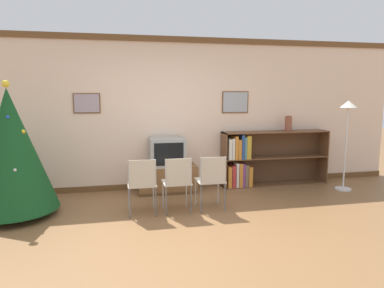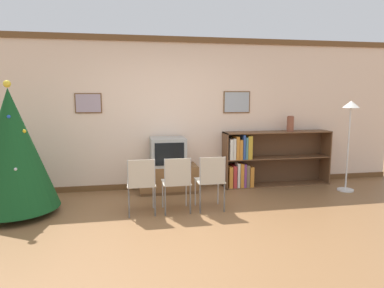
{
  "view_description": "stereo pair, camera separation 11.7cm",
  "coord_description": "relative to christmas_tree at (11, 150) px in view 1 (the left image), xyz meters",
  "views": [
    {
      "loc": [
        -0.75,
        -3.9,
        1.72
      ],
      "look_at": [
        0.32,
        1.2,
        0.94
      ],
      "focal_mm": 32.0,
      "sensor_mm": 36.0,
      "label": 1
    },
    {
      "loc": [
        -0.64,
        -3.92,
        1.72
      ],
      "look_at": [
        0.32,
        1.2,
        0.94
      ],
      "focal_mm": 32.0,
      "sensor_mm": 36.0,
      "label": 2
    }
  ],
  "objects": [
    {
      "name": "ground_plane",
      "position": [
        2.24,
        -1.16,
        -0.94
      ],
      "size": [
        24.0,
        24.0,
        0.0
      ],
      "primitive_type": "plane",
      "color": "brown"
    },
    {
      "name": "wall_back",
      "position": [
        2.24,
        1.07,
        0.41
      ],
      "size": [
        9.1,
        0.11,
        2.7
      ],
      "color": "beige",
      "rests_on": "ground_plane"
    },
    {
      "name": "christmas_tree",
      "position": [
        0.0,
        0.0,
        0.0
      ],
      "size": [
        1.19,
        1.19,
        1.89
      ],
      "color": "maroon",
      "rests_on": "ground_plane"
    },
    {
      "name": "tv_console",
      "position": [
        2.27,
        0.75,
        -0.71
      ],
      "size": [
        1.01,
        0.5,
        0.47
      ],
      "color": "brown",
      "rests_on": "ground_plane"
    },
    {
      "name": "television",
      "position": [
        2.27,
        0.75,
        -0.23
      ],
      "size": [
        0.6,
        0.48,
        0.49
      ],
      "color": "#9E9E99",
      "rests_on": "tv_console"
    },
    {
      "name": "folding_chair_left",
      "position": [
        1.76,
        -0.35,
        -0.47
      ],
      "size": [
        0.4,
        0.4,
        0.82
      ],
      "color": "#BCB29E",
      "rests_on": "ground_plane"
    },
    {
      "name": "folding_chair_center",
      "position": [
        2.27,
        -0.35,
        -0.47
      ],
      "size": [
        0.4,
        0.4,
        0.82
      ],
      "color": "#BCB29E",
      "rests_on": "ground_plane"
    },
    {
      "name": "folding_chair_right",
      "position": [
        2.77,
        -0.35,
        -0.47
      ],
      "size": [
        0.4,
        0.4,
        0.82
      ],
      "color": "#BCB29E",
      "rests_on": "ground_plane"
    },
    {
      "name": "bookshelf",
      "position": [
        3.95,
        0.83,
        -0.45
      ],
      "size": [
        2.03,
        0.36,
        1.02
      ],
      "color": "brown",
      "rests_on": "ground_plane"
    },
    {
      "name": "vase",
      "position": [
        4.56,
        0.81,
        0.22
      ],
      "size": [
        0.13,
        0.13,
        0.29
      ],
      "color": "brown",
      "rests_on": "bookshelf"
    },
    {
      "name": "standing_lamp",
      "position": [
        5.38,
        0.23,
        0.28
      ],
      "size": [
        0.28,
        0.28,
        1.59
      ],
      "color": "silver",
      "rests_on": "ground_plane"
    }
  ]
}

